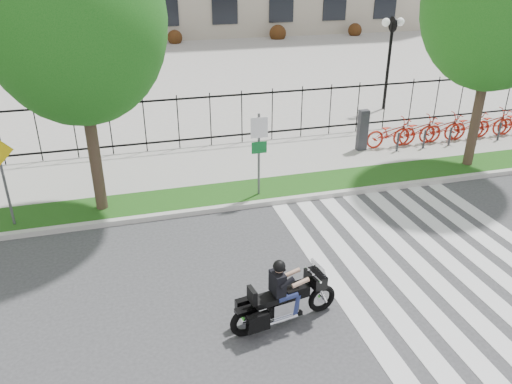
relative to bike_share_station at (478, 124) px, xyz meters
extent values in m
plane|color=#38383A|center=(-11.42, -7.20, -0.68)|extent=(120.00, 120.00, 0.00)
cube|color=beige|center=(-11.42, -3.10, -0.61)|extent=(60.00, 0.20, 0.15)
cube|color=#1E4C13|center=(-11.42, -2.25, -0.61)|extent=(60.00, 1.50, 0.15)
cube|color=#9B9891|center=(-11.42, 0.25, -0.61)|extent=(60.00, 3.50, 0.15)
cube|color=#9B9891|center=(-11.42, 17.80, -0.63)|extent=(80.00, 34.00, 0.10)
cylinder|color=black|center=(-1.42, 4.80, 1.32)|extent=(0.14, 0.14, 4.00)
cylinder|color=black|center=(-1.42, 4.80, 3.22)|extent=(0.06, 0.70, 0.70)
sphere|color=white|center=(-1.77, 4.80, 3.32)|extent=(0.36, 0.36, 0.36)
sphere|color=white|center=(-1.07, 4.80, 3.32)|extent=(0.36, 0.36, 0.36)
cylinder|color=#3E2D22|center=(-14.23, -2.25, 1.34)|extent=(0.32, 0.32, 3.75)
ellipsoid|color=#155C15|center=(-14.23, -2.25, 4.57)|extent=(4.50, 4.50, 5.17)
cylinder|color=#3E2D22|center=(-2.08, -2.25, 1.38)|extent=(0.32, 0.32, 3.83)
ellipsoid|color=#155C15|center=(-2.08, -2.25, 4.66)|extent=(4.55, 4.55, 5.23)
cube|color=#2D2D33|center=(-5.00, 0.00, 0.22)|extent=(0.35, 0.25, 1.50)
imported|color=red|center=(-3.80, 0.00, 0.00)|extent=(2.02, 0.70, 1.06)
cylinder|color=#2D2D33|center=(-3.80, -0.50, -0.18)|extent=(0.08, 0.08, 0.70)
imported|color=red|center=(-2.70, 0.00, 0.00)|extent=(2.02, 0.70, 1.06)
cylinder|color=#2D2D33|center=(-2.70, -0.50, -0.18)|extent=(0.08, 0.08, 0.70)
imported|color=red|center=(-1.60, 0.00, 0.00)|extent=(2.02, 0.70, 1.06)
cylinder|color=#2D2D33|center=(-1.60, -0.50, -0.18)|extent=(0.08, 0.08, 0.70)
imported|color=red|center=(-0.50, 0.00, 0.00)|extent=(2.02, 0.70, 1.06)
cylinder|color=#2D2D33|center=(-0.50, -0.50, -0.18)|extent=(0.08, 0.08, 0.70)
imported|color=red|center=(0.60, 0.00, 0.00)|extent=(2.02, 0.70, 1.06)
cylinder|color=#2D2D33|center=(0.60, -0.50, -0.18)|extent=(0.08, 0.08, 0.70)
cylinder|color=#59595B|center=(-9.68, -2.60, 0.72)|extent=(0.07, 0.07, 2.50)
cube|color=white|center=(-9.68, -2.64, 1.57)|extent=(0.50, 0.03, 0.60)
cube|color=#0C6626|center=(-9.68, -2.64, 0.97)|extent=(0.45, 0.03, 0.35)
cylinder|color=#59595B|center=(-16.51, -2.60, 0.67)|extent=(0.07, 0.07, 2.40)
torus|color=black|center=(-9.90, -8.02, -0.38)|extent=(0.63, 0.21, 0.62)
torus|color=black|center=(-11.58, -8.29, -0.38)|extent=(0.67, 0.24, 0.65)
cube|color=black|center=(-10.07, -8.05, 0.17)|extent=(0.34, 0.53, 0.27)
cube|color=#26262B|center=(-10.01, -8.04, 0.38)|extent=(0.20, 0.46, 0.27)
cube|color=silver|center=(-10.78, -8.16, -0.28)|extent=(0.58, 0.39, 0.36)
cube|color=black|center=(-10.52, -8.12, 0.02)|extent=(0.54, 0.38, 0.23)
cube|color=black|center=(-11.09, -8.21, 0.00)|extent=(0.67, 0.42, 0.13)
cube|color=black|center=(-11.44, -8.27, 0.20)|extent=(0.14, 0.32, 0.30)
cube|color=black|center=(-11.40, -8.54, -0.23)|extent=(0.47, 0.21, 0.36)
cube|color=black|center=(-11.49, -8.01, -0.23)|extent=(0.47, 0.21, 0.36)
cube|color=black|center=(-10.91, -8.18, 0.32)|extent=(0.27, 0.39, 0.47)
sphere|color=tan|center=(-10.89, -8.18, 0.66)|extent=(0.21, 0.21, 0.21)
sphere|color=black|center=(-10.89, -8.18, 0.70)|extent=(0.24, 0.24, 0.24)
camera|label=1|loc=(-13.45, -15.63, 6.01)|focal=35.00mm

